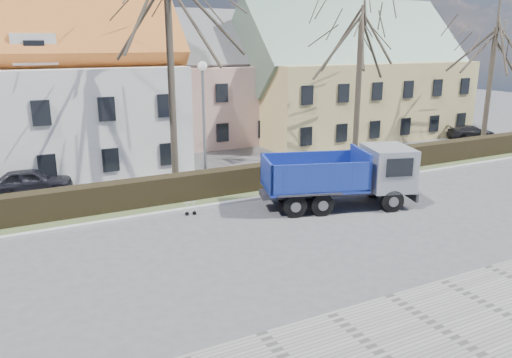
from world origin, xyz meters
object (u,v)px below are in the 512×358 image
parked_car_b (472,132)px  streetlight (204,128)px  dump_truck (333,177)px  parked_car_a (31,181)px  cart_frame (186,208)px

parked_car_b → streetlight: bearing=121.6°
dump_truck → streetlight: streetlight is taller
parked_car_a → parked_car_b: parked_car_a is taller
streetlight → parked_car_a: (-8.14, 3.65, -2.69)m
dump_truck → parked_car_b: (19.89, 8.83, -0.91)m
cart_frame → parked_car_b: bearing=14.5°
parked_car_a → parked_car_b: 32.45m
streetlight → parked_car_b: streetlight is taller
streetlight → parked_car_a: 9.32m
dump_truck → streetlight: size_ratio=1.08×
dump_truck → parked_car_a: dump_truck is taller
dump_truck → streetlight: bearing=148.9°
dump_truck → parked_car_b: 21.78m
dump_truck → parked_car_a: 15.31m
parked_car_a → dump_truck: bearing=-115.9°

